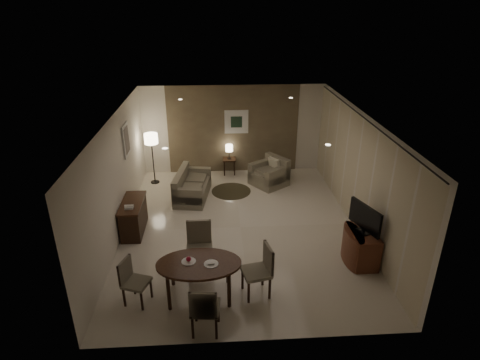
{
  "coord_description": "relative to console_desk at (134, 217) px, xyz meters",
  "views": [
    {
      "loc": [
        -0.54,
        -8.25,
        5.0
      ],
      "look_at": [
        0.0,
        0.2,
        1.15
      ],
      "focal_mm": 30.0,
      "sensor_mm": 36.0,
      "label": 1
    }
  ],
  "objects": [
    {
      "name": "console_desk",
      "position": [
        0.0,
        0.0,
        0.0
      ],
      "size": [
        0.48,
        1.2,
        0.75
      ],
      "primitive_type": null,
      "color": "#452B16",
      "rests_on": "floor"
    },
    {
      "name": "fruit_apple",
      "position": [
        1.41,
        -2.31,
        0.4
      ],
      "size": [
        0.09,
        0.09,
        0.09
      ],
      "primitive_type": "sphere",
      "color": "red",
      "rests_on": "plate_a"
    },
    {
      "name": "round_rug",
      "position": [
        2.35,
        1.97,
        -0.37
      ],
      "size": [
        1.11,
        1.11,
        0.01
      ],
      "primitive_type": "cylinder",
      "color": "#3E3522",
      "rests_on": "floor"
    },
    {
      "name": "flat_tv",
      "position": [
        4.87,
        -1.5,
        0.65
      ],
      "size": [
        0.36,
        0.85,
        0.6
      ],
      "primitive_type": null,
      "rotation": [
        0.0,
        0.0,
        0.35
      ],
      "color": "black",
      "rests_on": "tv_cabinet"
    },
    {
      "name": "plate_a",
      "position": [
        1.41,
        -2.31,
        0.35
      ],
      "size": [
        0.26,
        0.26,
        0.02
      ],
      "primitive_type": "cylinder",
      "color": "white",
      "rests_on": "dining_table"
    },
    {
      "name": "downlight_nl",
      "position": [
        1.09,
        -1.8,
        2.31
      ],
      "size": [
        0.1,
        0.1,
        0.01
      ],
      "primitive_type": "cylinder",
      "color": "white",
      "rests_on": "ceiling"
    },
    {
      "name": "floor_lamp",
      "position": [
        0.12,
        2.72,
        0.38
      ],
      "size": [
        0.38,
        0.38,
        1.51
      ],
      "primitive_type": null,
      "color": "#FFE5B7",
      "rests_on": "floor"
    },
    {
      "name": "curtain_rod",
      "position": [
        5.17,
        0.0,
        2.27
      ],
      "size": [
        0.03,
        6.8,
        0.03
      ],
      "primitive_type": "cylinder",
      "rotation": [
        1.57,
        0.0,
        0.0
      ],
      "color": "black",
      "rests_on": "wall_right"
    },
    {
      "name": "dining_table",
      "position": [
        1.59,
        -2.36,
        -0.02
      ],
      "size": [
        1.52,
        0.95,
        0.71
      ],
      "primitive_type": null,
      "color": "#452B16",
      "rests_on": "floor"
    },
    {
      "name": "chair_right",
      "position": [
        2.62,
        -2.37,
        0.12
      ],
      "size": [
        0.57,
        0.57,
        0.99
      ],
      "primitive_type": null,
      "rotation": [
        0.0,
        0.0,
        -1.36
      ],
      "color": "gray",
      "rests_on": "floor"
    },
    {
      "name": "downlight_fl",
      "position": [
        1.09,
        1.8,
        2.31
      ],
      "size": [
        0.1,
        0.1,
        0.01
      ],
      "primitive_type": "cylinder",
      "color": "white",
      "rests_on": "ceiling"
    },
    {
      "name": "armchair",
      "position": [
        3.47,
        2.35,
        0.03
      ],
      "size": [
        1.22,
        1.24,
        0.81
      ],
      "primitive_type": null,
      "rotation": [
        0.0,
        0.0,
        -0.95
      ],
      "color": "gray",
      "rests_on": "floor"
    },
    {
      "name": "downlight_fr",
      "position": [
        3.89,
        1.8,
        2.31
      ],
      "size": [
        0.1,
        0.1,
        0.01
      ],
      "primitive_type": "cylinder",
      "color": "white",
      "rests_on": "ceiling"
    },
    {
      "name": "napkin",
      "position": [
        1.81,
        -2.41,
        0.37
      ],
      "size": [
        0.12,
        0.08,
        0.03
      ],
      "primitive_type": "cube",
      "color": "white",
      "rests_on": "plate_b"
    },
    {
      "name": "sofa",
      "position": [
        1.29,
        1.7,
        -0.0
      ],
      "size": [
        1.68,
        1.01,
        0.74
      ],
      "primitive_type": null,
      "rotation": [
        0.0,
        0.0,
        1.43
      ],
      "color": "gray",
      "rests_on": "floor"
    },
    {
      "name": "downlight_nr",
      "position": [
        3.89,
        -1.8,
        2.31
      ],
      "size": [
        0.1,
        0.1,
        0.01
      ],
      "primitive_type": "cylinder",
      "color": "white",
      "rests_on": "ceiling"
    },
    {
      "name": "chair_far",
      "position": [
        1.58,
        -1.67,
        0.15
      ],
      "size": [
        0.52,
        0.52,
        1.05
      ],
      "primitive_type": null,
      "rotation": [
        0.0,
        0.0,
        0.03
      ],
      "color": "gray",
      "rests_on": "floor"
    },
    {
      "name": "art_back_canvas",
      "position": [
        2.59,
        3.44,
        1.23
      ],
      "size": [
        0.34,
        0.01,
        0.34
      ],
      "primitive_type": "cube",
      "color": "#1A2F1E",
      "rests_on": "wall_back"
    },
    {
      "name": "chair_left",
      "position": [
        0.49,
        -2.46,
        0.06
      ],
      "size": [
        0.54,
        0.54,
        0.86
      ],
      "primitive_type": null,
      "rotation": [
        0.0,
        0.0,
        1.23
      ],
      "color": "gray",
      "rests_on": "floor"
    },
    {
      "name": "telephone",
      "position": [
        0.0,
        -0.3,
        0.43
      ],
      "size": [
        0.2,
        0.14,
        0.09
      ],
      "primitive_type": null,
      "color": "white",
      "rests_on": "console_desk"
    },
    {
      "name": "side_table",
      "position": [
        2.35,
        3.25,
        -0.13
      ],
      "size": [
        0.39,
        0.39,
        0.49
      ],
      "primitive_type": null,
      "color": "black",
      "rests_on": "floor"
    },
    {
      "name": "plate_b",
      "position": [
        1.81,
        -2.41,
        0.35
      ],
      "size": [
        0.26,
        0.26,
        0.02
      ],
      "primitive_type": "cylinder",
      "color": "white",
      "rests_on": "dining_table"
    },
    {
      "name": "curtain_wall",
      "position": [
        5.17,
        0.0,
        0.95
      ],
      "size": [
        0.08,
        6.7,
        2.58
      ],
      "primitive_type": null,
      "color": "beige",
      "rests_on": "wall_right"
    },
    {
      "name": "table_lamp",
      "position": [
        2.35,
        3.25,
        0.37
      ],
      "size": [
        0.22,
        0.22,
        0.5
      ],
      "primitive_type": null,
      "color": "#FFEAC1",
      "rests_on": "side_table"
    },
    {
      "name": "chair_near",
      "position": [
        1.71,
        -3.21,
        0.1
      ],
      "size": [
        0.5,
        0.5,
        0.94
      ],
      "primitive_type": null,
      "rotation": [
        0.0,
        0.0,
        3.04
      ],
      "color": "gray",
      "rests_on": "floor"
    },
    {
      "name": "taupe_accent",
      "position": [
        2.49,
        3.48,
        0.98
      ],
      "size": [
        3.96,
        0.03,
        2.7
      ],
      "primitive_type": "cube",
      "color": "brown",
      "rests_on": "wall_back"
    },
    {
      "name": "art_back_frame",
      "position": [
        2.59,
        3.46,
        1.23
      ],
      "size": [
        0.72,
        0.03,
        0.72
      ],
      "primitive_type": "cube",
      "color": "silver",
      "rests_on": "wall_back"
    },
    {
      "name": "tv_cabinet",
      "position": [
        4.89,
        -1.5,
        -0.03
      ],
      "size": [
        0.48,
        0.9,
        0.7
      ],
      "primitive_type": null,
      "color": "#5A301B",
      "rests_on": "floor"
    },
    {
      "name": "art_left_frame",
      "position": [
        -0.23,
        1.2,
        1.48
      ],
      "size": [
        0.03,
        0.6,
        0.8
      ],
      "primitive_type": "cube",
      "color": "silver",
      "rests_on": "wall_left"
    },
    {
      "name": "art_left_canvas",
      "position": [
        -0.21,
        1.2,
        1.48
      ],
      "size": [
        0.01,
        0.46,
        0.64
      ],
      "primitive_type": "cube",
      "color": "gray",
      "rests_on": "wall_left"
    },
    {
      "name": "room_shell",
      "position": [
        2.49,
        0.4,
        0.98
      ],
      "size": [
        5.5,
        7.0,
        2.7
      ],
      "color": "beige",
      "rests_on": "ground"
    }
  ]
}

